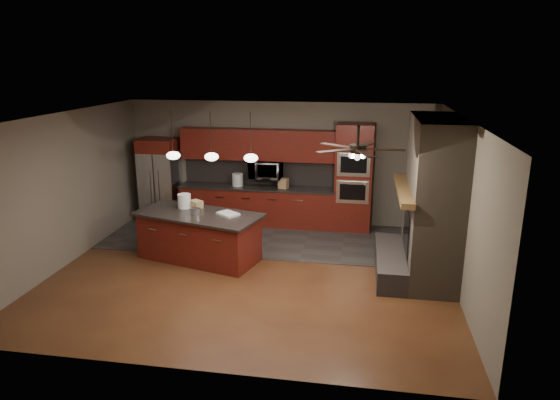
% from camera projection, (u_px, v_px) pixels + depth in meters
% --- Properties ---
extents(ground, '(7.00, 7.00, 0.00)m').
position_uv_depth(ground, '(252.00, 272.00, 9.02)').
color(ground, brown).
rests_on(ground, ground).
extents(ceiling, '(7.00, 6.00, 0.02)m').
position_uv_depth(ceiling, '(250.00, 116.00, 8.25)').
color(ceiling, white).
rests_on(ceiling, back_wall).
extents(back_wall, '(7.00, 0.02, 2.80)m').
position_uv_depth(back_wall, '(280.00, 163.00, 11.48)').
color(back_wall, '#686053').
rests_on(back_wall, ground).
extents(right_wall, '(0.02, 6.00, 2.80)m').
position_uv_depth(right_wall, '(462.00, 207.00, 8.08)').
color(right_wall, '#686053').
rests_on(right_wall, ground).
extents(left_wall, '(0.02, 6.00, 2.80)m').
position_uv_depth(left_wall, '(66.00, 189.00, 9.19)').
color(left_wall, '#686053').
rests_on(left_wall, ground).
extents(slate_tile_patch, '(7.00, 2.40, 0.01)m').
position_uv_depth(slate_tile_patch, '(270.00, 238.00, 10.72)').
color(slate_tile_patch, '#34322F').
rests_on(slate_tile_patch, ground).
extents(fireplace_column, '(1.30, 2.10, 2.80)m').
position_uv_depth(fireplace_column, '(429.00, 205.00, 8.56)').
color(fireplace_column, brown).
rests_on(fireplace_column, ground).
extents(back_cabinetry, '(3.59, 0.64, 2.20)m').
position_uv_depth(back_cabinetry, '(257.00, 186.00, 11.45)').
color(back_cabinetry, maroon).
rests_on(back_cabinetry, ground).
extents(oven_tower, '(0.80, 0.63, 2.38)m').
position_uv_depth(oven_tower, '(353.00, 178.00, 10.98)').
color(oven_tower, maroon).
rests_on(oven_tower, ground).
extents(microwave, '(0.73, 0.41, 0.50)m').
position_uv_depth(microwave, '(266.00, 169.00, 11.31)').
color(microwave, silver).
rests_on(microwave, back_cabinetry).
extents(refrigerator, '(0.83, 0.75, 1.96)m').
position_uv_depth(refrigerator, '(160.00, 180.00, 11.67)').
color(refrigerator, silver).
rests_on(refrigerator, ground).
extents(kitchen_island, '(2.57, 1.67, 0.92)m').
position_uv_depth(kitchen_island, '(199.00, 236.00, 9.49)').
color(kitchen_island, maroon).
rests_on(kitchen_island, ground).
extents(white_bucket, '(0.33, 0.33, 0.27)m').
position_uv_depth(white_bucket, '(184.00, 201.00, 9.69)').
color(white_bucket, white).
rests_on(white_bucket, kitchen_island).
extents(paint_can, '(0.20, 0.20, 0.12)m').
position_uv_depth(paint_can, '(196.00, 212.00, 9.27)').
color(paint_can, '#B9B8BE').
rests_on(paint_can, kitchen_island).
extents(paint_tray, '(0.48, 0.46, 0.04)m').
position_uv_depth(paint_tray, '(228.00, 214.00, 9.27)').
color(paint_tray, silver).
rests_on(paint_tray, kitchen_island).
extents(cardboard_box, '(0.29, 0.28, 0.15)m').
position_uv_depth(cardboard_box, '(196.00, 204.00, 9.68)').
color(cardboard_box, tan).
rests_on(cardboard_box, kitchen_island).
extents(counter_bucket, '(0.34, 0.34, 0.29)m').
position_uv_depth(counter_bucket, '(238.00, 180.00, 11.44)').
color(counter_bucket, silver).
rests_on(counter_bucket, back_cabinetry).
extents(counter_box, '(0.24, 0.21, 0.22)m').
position_uv_depth(counter_box, '(283.00, 183.00, 11.23)').
color(counter_box, tan).
rests_on(counter_box, back_cabinetry).
extents(pendant_left, '(0.26, 0.26, 0.92)m').
position_uv_depth(pendant_left, '(173.00, 155.00, 9.40)').
color(pendant_left, black).
rests_on(pendant_left, ceiling).
extents(pendant_center, '(0.26, 0.26, 0.92)m').
position_uv_depth(pendant_center, '(212.00, 156.00, 9.29)').
color(pendant_center, black).
rests_on(pendant_center, ceiling).
extents(pendant_right, '(0.26, 0.26, 0.92)m').
position_uv_depth(pendant_right, '(251.00, 158.00, 9.17)').
color(pendant_right, black).
rests_on(pendant_right, ceiling).
extents(ceiling_fan, '(1.27, 1.33, 0.41)m').
position_uv_depth(ceiling_fan, '(358.00, 148.00, 7.30)').
color(ceiling_fan, black).
rests_on(ceiling_fan, ceiling).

